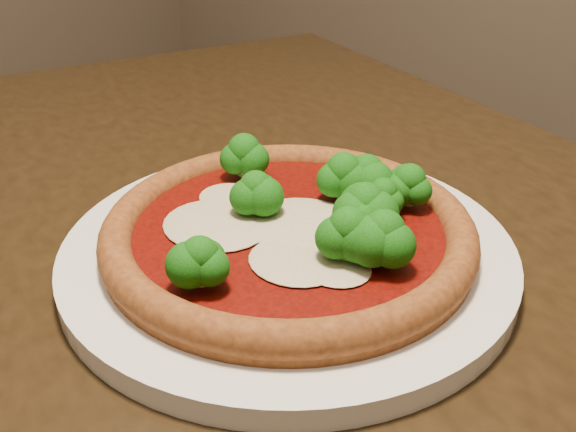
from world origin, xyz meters
The scene contains 3 objects.
dining_table centered at (-0.04, 0.24, 0.66)m, with size 1.58×1.34×0.75m.
plate centered at (-0.07, 0.31, 0.76)m, with size 0.35×0.35×0.02m, color white.
pizza centered at (-0.06, 0.31, 0.79)m, with size 0.28×0.28×0.06m.
Camera 1 is at (0.19, -0.02, 1.03)m, focal length 40.00 mm.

